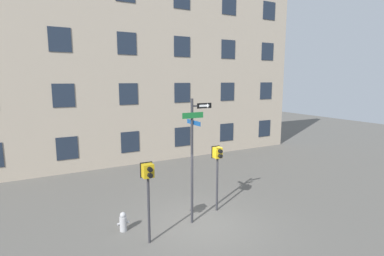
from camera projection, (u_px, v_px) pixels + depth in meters
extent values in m
plane|color=#595651|center=(202.00, 224.00, 10.48)|extent=(60.00, 60.00, 0.00)
cube|color=tan|center=(125.00, 44.00, 16.87)|extent=(24.00, 0.60, 13.96)
cube|color=#1E2838|center=(67.00, 148.00, 15.87)|extent=(1.08, 0.03, 1.21)
cube|color=#1E2838|center=(130.00, 142.00, 17.48)|extent=(1.08, 0.03, 1.21)
cube|color=#1E2838|center=(183.00, 137.00, 19.10)|extent=(1.08, 0.03, 1.21)
cube|color=#1E2838|center=(227.00, 132.00, 20.71)|extent=(1.08, 0.03, 1.21)
cube|color=#1E2838|center=(265.00, 128.00, 22.33)|extent=(1.08, 0.03, 1.21)
cube|color=#1E2838|center=(64.00, 95.00, 15.42)|extent=(1.08, 0.03, 1.21)
cube|color=#1E2838|center=(129.00, 94.00, 17.04)|extent=(1.08, 0.03, 1.21)
cube|color=#1E2838|center=(182.00, 93.00, 18.65)|extent=(1.08, 0.03, 1.21)
cube|color=#1E2838|center=(227.00, 92.00, 20.27)|extent=(1.08, 0.03, 1.21)
cube|color=#1E2838|center=(266.00, 91.00, 21.88)|extent=(1.08, 0.03, 1.21)
cube|color=#1E2838|center=(60.00, 39.00, 14.97)|extent=(1.08, 0.03, 1.21)
cube|color=#1E2838|center=(127.00, 43.00, 16.59)|extent=(1.08, 0.03, 1.21)
cube|color=#1E2838|center=(182.00, 47.00, 18.20)|extent=(1.08, 0.03, 1.21)
cube|color=#1E2838|center=(228.00, 49.00, 19.82)|extent=(1.08, 0.03, 1.21)
cube|color=#1E2838|center=(268.00, 52.00, 21.44)|extent=(1.08, 0.03, 1.21)
cube|color=#1E2838|center=(229.00, 5.00, 19.37)|extent=(1.08, 0.03, 1.21)
cube|color=#1E2838|center=(269.00, 11.00, 20.99)|extent=(1.08, 0.03, 1.21)
cylinder|color=#2D2D33|center=(192.00, 163.00, 10.25)|extent=(0.09, 0.09, 4.38)
cube|color=#2D2D33|center=(198.00, 106.00, 10.05)|extent=(0.47, 0.05, 0.05)
cube|color=#196B2D|center=(193.00, 115.00, 9.93)|extent=(0.78, 0.02, 0.19)
cube|color=#14478C|center=(194.00, 123.00, 10.05)|extent=(0.02, 0.91, 0.15)
cube|color=black|center=(204.00, 106.00, 10.14)|extent=(0.56, 0.02, 0.18)
cube|color=white|center=(204.00, 106.00, 10.11)|extent=(0.32, 0.01, 0.07)
cone|color=white|center=(209.00, 105.00, 10.21)|extent=(0.10, 0.14, 0.14)
cylinder|color=#2D2D33|center=(149.00, 210.00, 9.12)|extent=(0.08, 0.08, 2.11)
cube|color=gold|center=(148.00, 171.00, 8.91)|extent=(0.32, 0.26, 0.41)
cube|color=black|center=(146.00, 170.00, 9.04)|extent=(0.38, 0.02, 0.47)
cylinder|color=black|center=(150.00, 169.00, 8.73)|extent=(0.14, 0.12, 0.14)
cylinder|color=black|center=(150.00, 175.00, 8.76)|extent=(0.14, 0.12, 0.14)
cylinder|color=orange|center=(149.00, 169.00, 8.78)|extent=(0.11, 0.01, 0.11)
cylinder|color=#2D2D33|center=(217.00, 184.00, 11.41)|extent=(0.08, 0.08, 2.09)
cube|color=gold|center=(218.00, 153.00, 11.21)|extent=(0.29, 0.26, 0.40)
cube|color=black|center=(215.00, 152.00, 11.33)|extent=(0.35, 0.02, 0.46)
cylinder|color=black|center=(220.00, 151.00, 11.03)|extent=(0.14, 0.12, 0.14)
cylinder|color=black|center=(220.00, 156.00, 11.06)|extent=(0.14, 0.12, 0.14)
cylinder|color=orange|center=(220.00, 151.00, 11.08)|extent=(0.11, 0.01, 0.11)
cylinder|color=#A5A5A8|center=(123.00, 224.00, 9.97)|extent=(0.24, 0.24, 0.49)
sphere|color=#A5A5A8|center=(123.00, 215.00, 9.92)|extent=(0.20, 0.20, 0.20)
cylinder|color=#A5A5A8|center=(118.00, 224.00, 9.89)|extent=(0.08, 0.08, 0.08)
cylinder|color=#A5A5A8|center=(128.00, 222.00, 10.04)|extent=(0.08, 0.08, 0.08)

